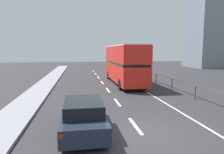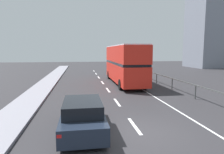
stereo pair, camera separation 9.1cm
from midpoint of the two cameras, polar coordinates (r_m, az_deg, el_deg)
ground_plane at (r=9.38m, az=7.73°, el=-15.18°), size 73.41×120.00×0.10m
lane_paint_markings at (r=17.64m, az=5.96°, el=-4.27°), size 3.34×46.00×0.01m
bridge_side_railing at (r=19.42m, az=16.74°, el=-0.85°), size 0.10×42.00×1.07m
double_decker_bus_red at (r=22.06m, az=3.60°, el=3.89°), size 2.60×10.61×4.14m
hatchback_car_near at (r=9.23m, az=-8.00°, el=-10.73°), size 1.88×4.47×1.41m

